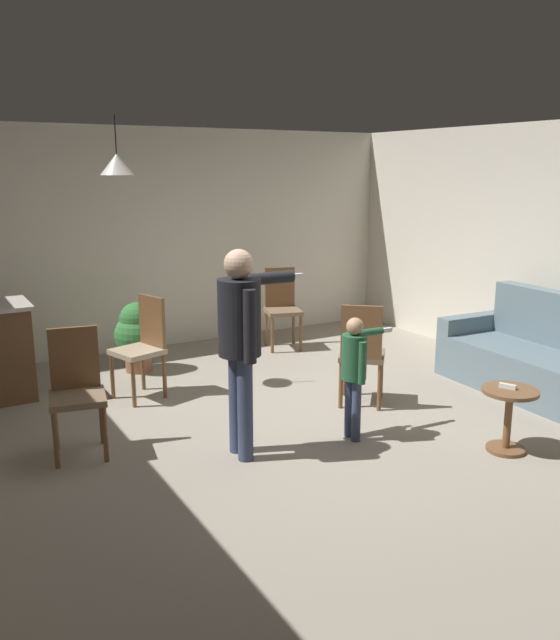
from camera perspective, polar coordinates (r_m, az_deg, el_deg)
ground at (r=5.80m, az=1.54°, el=-9.31°), size 7.68×7.68×0.00m
wall_back at (r=8.30m, az=-10.11°, el=6.97°), size 6.40×0.10×2.70m
wall_right at (r=7.60m, az=22.75°, el=5.60°), size 0.10×6.40×2.70m
couch_floral at (r=7.08m, az=21.19°, el=-3.18°), size 0.93×1.84×1.00m
side_table_by_couch at (r=5.52m, az=19.35°, el=-7.63°), size 0.44×0.44×0.52m
person_adult at (r=4.94m, az=-3.40°, el=-0.93°), size 0.82×0.47×1.64m
person_child at (r=5.39m, az=6.57°, el=-3.88°), size 0.56×0.30×1.04m
dining_chair_by_counter at (r=5.37m, az=-17.36°, el=-5.59°), size 0.49×0.49×1.00m
dining_chair_near_wall at (r=6.51m, az=-11.87°, el=-1.99°), size 0.52×0.52×1.00m
dining_chair_centre_back at (r=8.16m, az=0.16°, el=1.35°), size 0.52×0.52×1.00m
dining_chair_spare at (r=6.17m, az=7.17°, el=-2.66°), size 0.59×0.59×1.00m
potted_plant_corner at (r=7.38m, az=-12.36°, el=-1.16°), size 0.51×0.51×0.78m
spare_remote_on_table at (r=5.47m, az=19.28°, el=-5.49°), size 0.09×0.13×0.04m
ceiling_light_pendant at (r=6.52m, az=-14.06°, el=13.08°), size 0.32×0.32×0.55m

